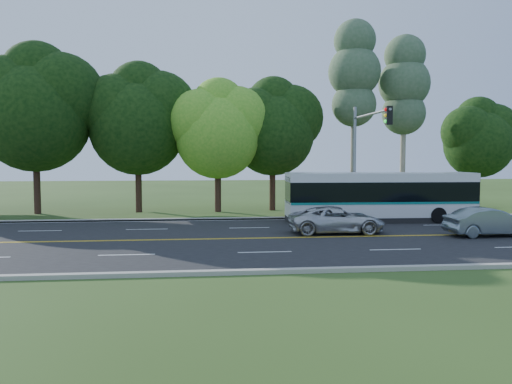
{
  "coord_description": "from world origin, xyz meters",
  "views": [
    {
      "loc": [
        -2.91,
        -23.37,
        3.88
      ],
      "look_at": [
        -0.29,
        2.0,
        2.08
      ],
      "focal_mm": 35.0,
      "sensor_mm": 36.0,
      "label": 1
    }
  ],
  "objects": [
    {
      "name": "transit_bus",
      "position": [
        7.51,
        5.43,
        1.47
      ],
      "size": [
        11.21,
        2.68,
        2.92
      ],
      "rotation": [
        0.0,
        0.0,
        -0.02
      ],
      "color": "silver",
      "rests_on": "road"
    },
    {
      "name": "curb_north",
      "position": [
        0.0,
        7.15,
        0.07
      ],
      "size": [
        60.0,
        0.3,
        0.15
      ],
      "primitive_type": "cube",
      "color": "#A3A093",
      "rests_on": "ground"
    },
    {
      "name": "curb_south",
      "position": [
        0.0,
        -7.15,
        0.07
      ],
      "size": [
        60.0,
        0.3,
        0.15
      ],
      "primitive_type": "cube",
      "color": "#A3A093",
      "rests_on": "ground"
    },
    {
      "name": "traffic_signal",
      "position": [
        6.49,
        5.4,
        4.67
      ],
      "size": [
        0.42,
        6.1,
        7.0
      ],
      "color": "gray",
      "rests_on": "ground"
    },
    {
      "name": "sedan",
      "position": [
        10.9,
        -0.53,
        0.71
      ],
      "size": [
        4.26,
        1.63,
        1.38
      ],
      "primitive_type": "imported",
      "rotation": [
        0.0,
        0.0,
        1.61
      ],
      "color": "slate",
      "rests_on": "road"
    },
    {
      "name": "lane_markings",
      "position": [
        -0.09,
        0.0,
        0.02
      ],
      "size": [
        57.6,
        13.82,
        0.0
      ],
      "color": "gold",
      "rests_on": "road"
    },
    {
      "name": "road",
      "position": [
        0.0,
        0.0,
        0.01
      ],
      "size": [
        60.0,
        14.0,
        0.02
      ],
      "primitive_type": "cube",
      "color": "black",
      "rests_on": "ground"
    },
    {
      "name": "ground",
      "position": [
        0.0,
        0.0,
        0.0
      ],
      "size": [
        120.0,
        120.0,
        0.0
      ],
      "primitive_type": "plane",
      "color": "#2E4717",
      "rests_on": "ground"
    },
    {
      "name": "grass_verge",
      "position": [
        0.0,
        9.0,
        0.05
      ],
      "size": [
        60.0,
        4.0,
        0.1
      ],
      "primitive_type": "cube",
      "color": "#2E4717",
      "rests_on": "ground"
    },
    {
      "name": "tree_row",
      "position": [
        -5.15,
        12.13,
        6.73
      ],
      "size": [
        44.7,
        9.1,
        13.84
      ],
      "color": "black",
      "rests_on": "ground"
    },
    {
      "name": "bougainvillea_hedge",
      "position": [
        7.18,
        8.15,
        0.72
      ],
      "size": [
        9.5,
        2.25,
        1.5
      ],
      "color": "maroon",
      "rests_on": "ground"
    },
    {
      "name": "suv",
      "position": [
        3.75,
        1.22,
        0.69
      ],
      "size": [
        4.88,
        2.33,
        1.34
      ],
      "primitive_type": "imported",
      "rotation": [
        0.0,
        0.0,
        1.55
      ],
      "color": "silver",
      "rests_on": "road"
    }
  ]
}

